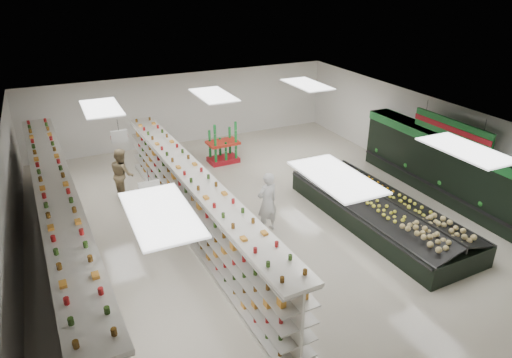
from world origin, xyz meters
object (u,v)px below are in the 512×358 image
shopper_main (267,202)px  shopper_background (122,174)px  gondola_left (63,227)px  gondola_center (195,207)px  produce_island (379,210)px  soda_endcap (223,144)px

shopper_main → shopper_background: 5.46m
gondola_left → gondola_center: 3.68m
produce_island → gondola_left: bearing=167.7°
gondola_center → shopper_main: gondola_center is taller
gondola_center → produce_island: (5.49, -1.76, -0.49)m
gondola_left → shopper_background: 3.83m
gondola_center → shopper_background: size_ratio=6.41×
soda_endcap → shopper_background: (-4.35, -1.58, 0.14)m
produce_island → shopper_background: (-7.03, 5.17, 0.47)m
gondola_left → soda_endcap: size_ratio=8.05×
shopper_main → shopper_background: (-3.60, 4.10, -0.05)m
gondola_left → shopper_main: gondola_left is taller
gondola_left → soda_endcap: 8.05m
shopper_background → gondola_left: bearing=137.8°
shopper_background → shopper_main: bearing=-147.0°
gondola_left → produce_island: 9.40m
shopper_main → shopper_background: size_ratio=1.05×
gondola_center → shopper_background: 3.74m
gondola_left → shopper_background: bearing=53.6°
produce_island → shopper_background: shopper_background is taller
gondola_left → produce_island: (9.16, -1.99, -0.58)m
gondola_left → produce_island: size_ratio=1.92×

